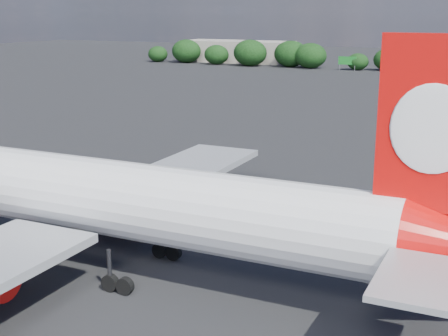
% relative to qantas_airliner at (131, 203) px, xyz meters
% --- Properties ---
extents(ground, '(500.00, 500.00, 0.00)m').
position_rel_qantas_airliner_xyz_m(ground, '(-10.07, 51.54, -5.49)').
color(ground, black).
rests_on(ground, ground).
extents(qantas_airliner, '(55.07, 52.25, 18.04)m').
position_rel_qantas_airliner_xyz_m(qantas_airliner, '(0.00, 0.00, 0.00)').
color(qantas_airliner, white).
rests_on(qantas_airliner, ground).
extents(terminal_building, '(42.00, 16.00, 8.00)m').
position_rel_qantas_airliner_xyz_m(terminal_building, '(-75.07, 183.54, -1.49)').
color(terminal_building, gray).
rests_on(terminal_building, ground).
extents(highway_sign, '(6.00, 0.30, 4.50)m').
position_rel_qantas_airliner_xyz_m(highway_sign, '(-28.07, 167.54, -2.37)').
color(highway_sign, '#156A1F').
rests_on(highway_sign, ground).
extents(billboard_yellow, '(5.00, 0.30, 5.50)m').
position_rel_qantas_airliner_xyz_m(billboard_yellow, '(1.93, 173.54, -1.62)').
color(billboard_yellow, gold).
rests_on(billboard_yellow, ground).
extents(horizon_treeline, '(207.24, 15.92, 9.29)m').
position_rel_qantas_airliner_xyz_m(horizon_treeline, '(-3.80, 170.54, -1.43)').
color(horizon_treeline, black).
rests_on(horizon_treeline, ground).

